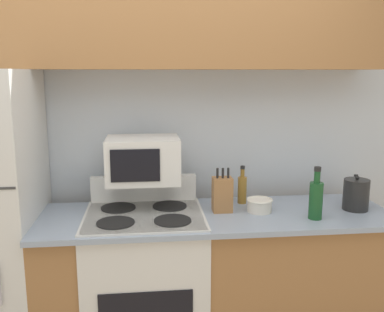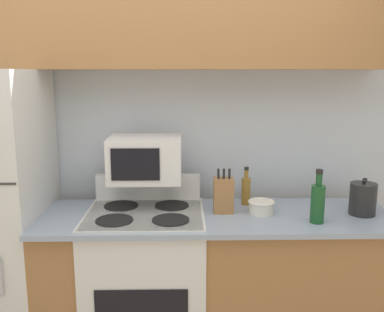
% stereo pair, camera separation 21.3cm
% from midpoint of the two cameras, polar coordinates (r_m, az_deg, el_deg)
% --- Properties ---
extents(wall_back, '(8.00, 0.05, 2.55)m').
position_cam_midpoint_polar(wall_back, '(2.87, -7.15, 1.42)').
color(wall_back, silver).
rests_on(wall_back, ground_plane).
extents(lower_cabinets, '(2.06, 0.63, 0.94)m').
position_cam_midpoint_polar(lower_cabinets, '(2.73, 0.86, -16.97)').
color(lower_cabinets, '#9E6B3D').
rests_on(lower_cabinets, ground_plane).
extents(upper_cabinets, '(2.76, 0.32, 0.67)m').
position_cam_midpoint_polar(upper_cabinets, '(2.67, -7.65, 18.63)').
color(upper_cabinets, '#9E6B3D').
rests_on(upper_cabinets, refrigerator).
extents(stove, '(0.69, 0.62, 1.11)m').
position_cam_midpoint_polar(stove, '(2.69, -8.53, -17.01)').
color(stove, silver).
rests_on(stove, ground_plane).
extents(microwave, '(0.43, 0.33, 0.26)m').
position_cam_midpoint_polar(microwave, '(2.55, -8.94, -0.50)').
color(microwave, silver).
rests_on(microwave, stove).
extents(knife_block, '(0.11, 0.10, 0.27)m').
position_cam_midpoint_polar(knife_block, '(2.53, 1.65, -5.15)').
color(knife_block, '#9E6B3D').
rests_on(knife_block, lower_cabinets).
extents(bowl, '(0.16, 0.16, 0.08)m').
position_cam_midpoint_polar(bowl, '(2.56, 6.64, -6.51)').
color(bowl, silver).
rests_on(bowl, lower_cabinets).
extents(bottle_vinegar, '(0.06, 0.06, 0.24)m').
position_cam_midpoint_polar(bottle_vinegar, '(2.70, 4.47, -4.37)').
color(bottle_vinegar, olive).
rests_on(bottle_vinegar, lower_cabinets).
extents(bottle_soy_sauce, '(0.05, 0.05, 0.18)m').
position_cam_midpoint_polar(bottle_soy_sauce, '(2.87, 18.93, -4.51)').
color(bottle_soy_sauce, black).
rests_on(bottle_soy_sauce, lower_cabinets).
extents(bottle_wine_green, '(0.08, 0.08, 0.30)m').
position_cam_midpoint_polar(bottle_wine_green, '(2.48, 13.84, -5.56)').
color(bottle_wine_green, '#194C23').
rests_on(bottle_wine_green, lower_cabinets).
extents(kettle, '(0.15, 0.15, 0.21)m').
position_cam_midpoint_polar(kettle, '(2.71, 18.95, -4.91)').
color(kettle, black).
rests_on(kettle, lower_cabinets).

